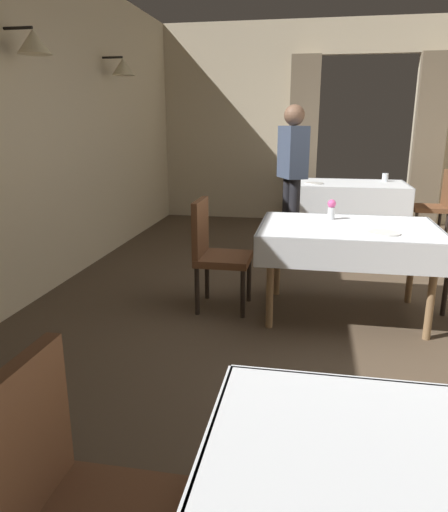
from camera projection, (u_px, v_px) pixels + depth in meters
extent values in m
plane|color=#4C3D2D|center=(402.00, 327.00, 3.74)|extent=(10.08, 10.08, 0.00)
cube|color=beige|center=(8.00, 127.00, 3.89)|extent=(0.12, 8.40, 3.00)
cylinder|color=black|center=(18.00, 28.00, 3.66)|extent=(0.24, 0.02, 0.02)
cone|color=beige|center=(34.00, 42.00, 3.67)|extent=(0.26, 0.26, 0.18)
cylinder|color=black|center=(112.00, 57.00, 5.36)|extent=(0.24, 0.02, 0.02)
cone|color=beige|center=(123.00, 67.00, 5.37)|extent=(0.26, 0.26, 0.18)
cube|color=beige|center=(239.00, 124.00, 7.65)|extent=(2.50, 0.12, 3.00)
cube|color=beige|center=(372.00, 35.00, 6.97)|extent=(1.40, 0.12, 0.50)
cube|color=#70604C|center=(303.00, 141.00, 7.40)|extent=(0.44, 0.14, 2.50)
cube|color=#70604C|center=(429.00, 142.00, 7.08)|extent=(0.44, 0.14, 2.50)
cylinder|color=olive|center=(257.00, 490.00, 1.61)|extent=(0.06, 0.06, 0.71)
cube|color=white|center=(200.00, 503.00, 1.22)|extent=(0.02, 0.93, 0.28)
cylinder|color=olive|center=(270.00, 284.00, 3.64)|extent=(0.06, 0.06, 0.71)
cylinder|color=olive|center=(432.00, 294.00, 3.44)|extent=(0.06, 0.06, 0.71)
cylinder|color=olive|center=(278.00, 257.00, 4.36)|extent=(0.06, 0.06, 0.71)
cylinder|color=olive|center=(412.00, 264.00, 4.16)|extent=(0.06, 0.06, 0.71)
cube|color=olive|center=(349.00, 229.00, 3.80)|extent=(1.32, 0.92, 0.03)
cube|color=white|center=(349.00, 226.00, 3.79)|extent=(1.38, 0.98, 0.01)
cube|color=white|center=(352.00, 256.00, 3.36)|extent=(1.38, 0.02, 0.23)
cube|color=white|center=(344.00, 227.00, 4.29)|extent=(1.38, 0.02, 0.23)
cube|color=white|center=(262.00, 236.00, 3.94)|extent=(0.02, 0.98, 0.23)
cube|color=white|center=(440.00, 244.00, 3.70)|extent=(0.02, 0.98, 0.23)
cylinder|color=olive|center=(306.00, 216.00, 6.28)|extent=(0.06, 0.06, 0.71)
cylinder|color=olive|center=(401.00, 219.00, 6.07)|extent=(0.06, 0.06, 0.71)
cylinder|color=olive|center=(307.00, 206.00, 6.98)|extent=(0.06, 0.06, 0.71)
cylinder|color=olive|center=(392.00, 209.00, 6.77)|extent=(0.06, 0.06, 0.71)
cube|color=olive|center=(352.00, 185.00, 6.42)|extent=(1.35, 0.90, 0.03)
cube|color=white|center=(353.00, 183.00, 6.42)|extent=(1.41, 0.96, 0.01)
cube|color=white|center=(354.00, 201.00, 6.01)|extent=(1.41, 0.02, 0.34)
cube|color=white|center=(349.00, 191.00, 6.92)|extent=(1.41, 0.02, 0.34)
cube|color=white|center=(299.00, 194.00, 6.58)|extent=(0.02, 0.96, 0.34)
cube|color=white|center=(407.00, 197.00, 6.34)|extent=(0.02, 0.96, 0.34)
cube|color=brown|center=(23.00, 444.00, 1.32)|extent=(0.05, 0.42, 0.48)
cylinder|color=black|center=(249.00, 279.00, 4.23)|extent=(0.04, 0.04, 0.42)
cylinder|color=black|center=(243.00, 293.00, 3.87)|extent=(0.04, 0.04, 0.42)
cylinder|color=black|center=(207.00, 276.00, 4.29)|extent=(0.04, 0.04, 0.42)
cylinder|color=black|center=(197.00, 290.00, 3.93)|extent=(0.04, 0.04, 0.42)
cube|color=brown|center=(224.00, 259.00, 4.02)|extent=(0.44, 0.44, 0.06)
cube|color=brown|center=(200.00, 228.00, 3.99)|extent=(0.05, 0.42, 0.48)
cylinder|color=black|center=(445.00, 291.00, 3.91)|extent=(0.04, 0.04, 0.42)
cylinder|color=black|center=(415.00, 227.00, 6.27)|extent=(0.04, 0.04, 0.42)
cylinder|color=black|center=(410.00, 221.00, 6.63)|extent=(0.04, 0.04, 0.42)
cylinder|color=black|center=(446.00, 228.00, 6.20)|extent=(0.04, 0.04, 0.42)
cylinder|color=black|center=(439.00, 222.00, 6.56)|extent=(0.04, 0.04, 0.42)
cube|color=brown|center=(430.00, 208.00, 6.35)|extent=(0.44, 0.44, 0.06)
cube|color=brown|center=(448.00, 189.00, 6.25)|extent=(0.05, 0.42, 0.48)
cylinder|color=silver|center=(331.00, 213.00, 4.03)|extent=(0.06, 0.06, 0.10)
sphere|color=#D84C8C|center=(332.00, 204.00, 4.00)|extent=(0.07, 0.07, 0.07)
cylinder|color=white|center=(384.00, 233.00, 3.53)|extent=(0.24, 0.24, 0.01)
cylinder|color=silver|center=(385.00, 177.00, 6.55)|extent=(0.08, 0.08, 0.11)
cylinder|color=white|center=(314.00, 183.00, 6.34)|extent=(0.23, 0.23, 0.01)
cylinder|color=black|center=(294.00, 222.00, 5.29)|extent=(0.12, 0.12, 0.95)
cylinder|color=black|center=(287.00, 219.00, 5.45)|extent=(0.12, 0.12, 0.95)
cube|color=#3F4C66|center=(293.00, 152.00, 5.17)|extent=(0.36, 0.42, 0.55)
sphere|color=brown|center=(294.00, 115.00, 5.06)|extent=(0.22, 0.22, 0.22)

